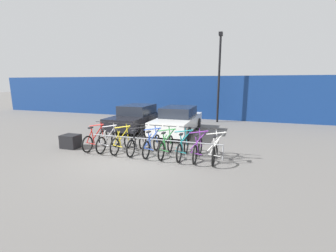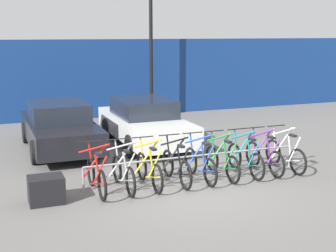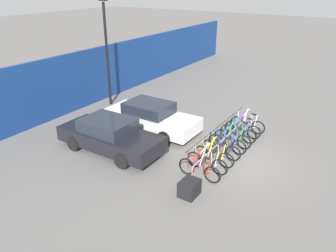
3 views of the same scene
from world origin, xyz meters
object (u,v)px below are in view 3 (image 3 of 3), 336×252
(bicycle_red, at_px, (199,169))
(lamp_post, at_px, (107,47))
(bicycle_blue, at_px, (227,143))
(car_white, at_px, (151,117))
(bicycle_yellow, at_px, (214,156))
(bicycle_silver, at_px, (207,162))
(cargo_crate, at_px, (189,188))
(bicycle_black, at_px, (221,149))
(bike_rack, at_px, (223,140))
(bicycle_green, at_px, (232,138))
(bicycle_purple, at_px, (243,129))
(bicycle_teal, at_px, (238,133))
(bicycle_white, at_px, (247,124))
(car_black, at_px, (110,135))

(bicycle_red, relative_size, lamp_post, 0.29)
(bicycle_blue, xyz_separation_m, lamp_post, (1.63, 7.97, 2.89))
(car_white, bearing_deg, bicycle_yellow, -107.32)
(bicycle_silver, xyz_separation_m, cargo_crate, (-1.68, -0.21, -0.10))
(bicycle_black, xyz_separation_m, car_white, (0.56, 3.89, 0.32))
(bike_rack, bearing_deg, cargo_crate, -174.19)
(bicycle_red, xyz_separation_m, bicycle_green, (3.02, 0.00, 0.00))
(bicycle_green, height_order, bicycle_purple, same)
(bicycle_silver, relative_size, bicycle_yellow, 1.00)
(bicycle_yellow, xyz_separation_m, bicycle_purple, (3.00, 0.00, 0.00))
(bicycle_black, bearing_deg, cargo_crate, -172.46)
(bicycle_yellow, distance_m, bicycle_blue, 1.26)
(bike_rack, height_order, bicycle_green, bicycle_green)
(bike_rack, xyz_separation_m, bicycle_black, (-0.55, -0.15, -0.13))
(bicycle_purple, bearing_deg, bicycle_blue, -177.87)
(bicycle_teal, relative_size, cargo_crate, 2.44)
(bicycle_white, height_order, car_black, car_black)
(bike_rack, distance_m, bicycle_blue, 0.20)
(cargo_crate, bearing_deg, lamp_post, 57.75)
(bicycle_green, bearing_deg, car_black, 123.82)
(bicycle_black, xyz_separation_m, car_black, (-1.98, 4.15, 0.31))
(bicycle_purple, height_order, car_black, car_black)
(bicycle_purple, relative_size, lamp_post, 0.29)
(bicycle_green, xyz_separation_m, bicycle_white, (1.78, 0.00, 0.00))
(bicycle_red, bearing_deg, cargo_crate, -165.57)
(bicycle_purple, xyz_separation_m, car_white, (-1.78, 3.89, 0.32))
(bicycle_yellow, bearing_deg, car_white, 73.93)
(bicycle_blue, relative_size, car_white, 0.37)
(bike_rack, relative_size, car_white, 1.17)
(bicycle_yellow, relative_size, bicycle_black, 1.00)
(bike_rack, relative_size, cargo_crate, 7.64)
(bicycle_black, bearing_deg, bicycle_red, -176.47)
(bicycle_teal, bearing_deg, bicycle_white, 1.82)
(bicycle_black, bearing_deg, lamp_post, 77.88)
(bicycle_silver, bearing_deg, bicycle_teal, 0.16)
(bicycle_green, bearing_deg, bicycle_silver, 176.60)
(bike_rack, height_order, bicycle_red, bicycle_red)
(bicycle_white, bearing_deg, bicycle_blue, -178.49)
(bicycle_red, xyz_separation_m, bicycle_purple, (4.20, 0.00, 0.00))
(bicycle_red, xyz_separation_m, bicycle_white, (4.81, 0.00, 0.00))
(lamp_post, xyz_separation_m, cargo_crate, (-5.16, -8.18, -2.99))
(bicycle_black, distance_m, lamp_post, 8.77)
(bicycle_silver, relative_size, bicycle_green, 1.00)
(bicycle_green, distance_m, lamp_post, 8.55)
(car_black, bearing_deg, bicycle_yellow, -72.31)
(bicycle_white, height_order, car_white, car_white)
(bicycle_blue, relative_size, bicycle_teal, 1.00)
(bicycle_teal, bearing_deg, bicycle_black, -178.18)
(bicycle_silver, relative_size, lamp_post, 0.29)
(bicycle_green, bearing_deg, lamp_post, 79.01)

